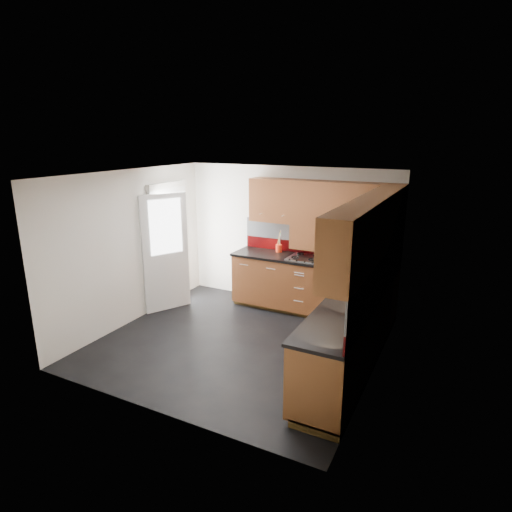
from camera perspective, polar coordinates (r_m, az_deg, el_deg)
The scene contains 14 objects.
room at distance 5.78m, azimuth -2.51°, elevation 1.88°, with size 4.00×3.80×2.64m.
base_cabinets at distance 6.34m, azimuth 9.35°, elevation -7.15°, with size 2.70×3.20×0.95m.
countertop at distance 6.16m, azimuth 9.40°, elevation -3.04°, with size 2.72×3.22×0.04m.
backsplash at distance 6.23m, azimuth 12.09°, elevation -0.20°, with size 2.70×3.20×0.54m.
upper_cabinets at distance 5.96m, azimuth 11.63°, elevation 5.33°, with size 2.50×3.20×0.72m.
extractor_hood at distance 7.10m, azimuth 7.19°, elevation 2.58°, with size 0.60×0.33×0.40m, color #5F2D15.
glass_cabinet at distance 6.13m, azimuth 16.71°, elevation 5.52°, with size 0.32×0.80×0.66m.
back_door at distance 7.46m, azimuth -11.62°, elevation 1.08°, with size 0.42×1.19×2.04m.
gas_hob at distance 7.03m, azimuth 6.64°, elevation -0.28°, with size 0.56×0.50×0.04m.
utensil_pot at distance 7.39m, azimuth 3.07°, elevation 1.21°, with size 0.11×0.11×0.38m.
toaster at distance 6.80m, azimuth 17.31°, elevation -0.83°, with size 0.28×0.21×0.18m.
food_processor at distance 6.12m, azimuth 15.18°, elevation -2.07°, with size 0.17×0.17×0.28m.
paper_towel at distance 6.16m, azimuth 15.26°, elevation -2.03°, with size 0.11×0.11×0.24m, color white.
orange_cloth at distance 6.37m, azimuth 15.60°, elevation -2.55°, with size 0.13×0.11×0.01m, color orange.
Camera 1 is at (2.76, -4.88, 2.89)m, focal length 30.00 mm.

